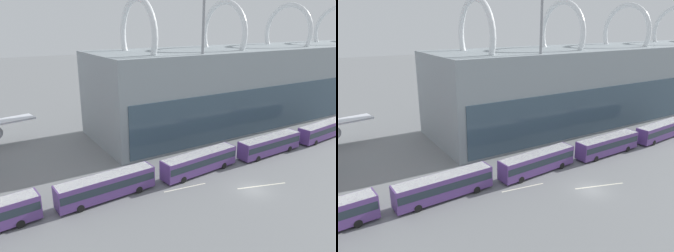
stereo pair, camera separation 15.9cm
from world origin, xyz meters
The scene contains 10 objects.
ground_plane centered at (0.00, 0.00, 0.00)m, with size 440.00×440.00×0.00m, color slate.
terminal_building centered at (57.91, 27.45, 8.90)m, with size 140.85×20.97×27.25m.
airliner_at_gate_far centered at (18.99, 40.04, 5.47)m, with size 40.67×41.32×13.30m.
shuttle_bus_1 centered at (-18.39, 8.59, 1.94)m, with size 13.60×3.38×3.31m.
shuttle_bus_2 centered at (-3.17, 8.51, 1.94)m, with size 13.64×3.73×3.31m.
shuttle_bus_3 centered at (12.05, 8.19, 1.94)m, with size 13.55×3.02×3.31m.
shuttle_bus_4 centered at (27.27, 8.19, 1.94)m, with size 13.63×3.65×3.31m.
floodlight_mast centered at (4.77, 18.99, 21.63)m, with size 2.98×2.98×30.45m.
lane_stripe_3 centered at (-7.83, 5.62, 0.00)m, with size 6.58×0.25×0.01m, color silver.
lane_stripe_4 centered at (1.91, 0.30, 0.00)m, with size 7.60×0.25×0.01m, color silver.
Camera 1 is at (-31.78, -28.85, 22.42)m, focal length 35.00 mm.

